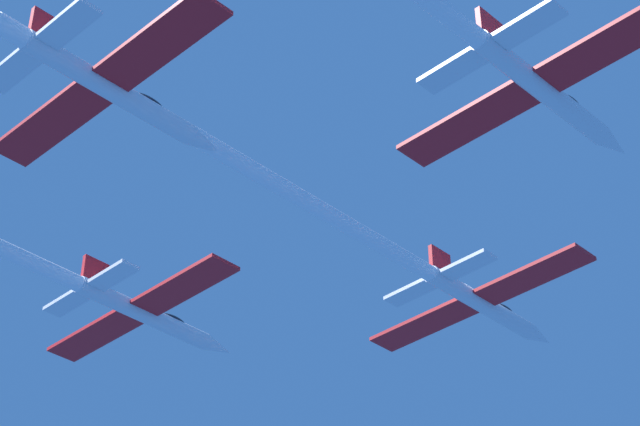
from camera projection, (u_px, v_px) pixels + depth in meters
name	position (u px, v px, depth m)	size (l,w,h in m)	color
jet_lead	(365.00, 235.00, 71.16)	(16.30, 42.97, 2.70)	white
jet_left_wing	(1.00, 248.00, 70.58)	(16.30, 42.18, 2.70)	white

